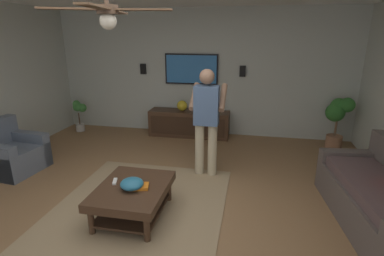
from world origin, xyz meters
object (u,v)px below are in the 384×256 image
object	(u,v)px
tv	(191,69)
wall_speaker_left	(243,71)
ceiling_fan	(107,13)
armchair	(10,154)
media_console	(189,123)
wall_speaker_right	(143,69)
coffee_table	(133,194)
person_standing	(207,117)
potted_plant_tall	(338,114)
bowl	(132,184)
vase_round	(182,106)
remote_white	(115,181)
book	(139,186)
potted_plant_short	(79,111)

from	to	relation	value
tv	wall_speaker_left	bearing A→B (deg)	90.70
ceiling_fan	armchair	bearing A→B (deg)	66.67
media_console	tv	distance (m)	1.15
wall_speaker_right	coffee_table	bearing A→B (deg)	-162.59
coffee_table	armchair	bearing A→B (deg)	71.49
wall_speaker_right	media_console	bearing A→B (deg)	-103.28
wall_speaker_left	person_standing	bearing A→B (deg)	167.89
wall_speaker_left	potted_plant_tall	bearing A→B (deg)	-100.83
bowl	vase_round	size ratio (longest dim) A/B	1.23
armchair	potted_plant_tall	world-z (taller)	potted_plant_tall
coffee_table	remote_white	size ratio (longest dim) A/B	6.67
coffee_table	bowl	distance (m)	0.17
bowl	book	bearing A→B (deg)	-67.08
person_standing	potted_plant_tall	world-z (taller)	person_standing
armchair	vase_round	distance (m)	3.24
tv	potted_plant_short	size ratio (longest dim) A/B	1.61
potted_plant_tall	vase_round	world-z (taller)	potted_plant_tall
coffee_table	wall_speaker_right	xyz separation A→B (m)	(3.32, 1.04, 1.09)
media_console	bowl	xyz separation A→B (m)	(-3.12, 0.02, 0.19)
ceiling_fan	potted_plant_short	bearing A→B (deg)	37.64
armchair	ceiling_fan	distance (m)	3.28
book	armchair	bearing A→B (deg)	147.71
wall_speaker_right	potted_plant_short	bearing A→B (deg)	105.30
coffee_table	tv	xyz separation A→B (m)	(3.31, -0.04, 1.11)
armchair	potted_plant_short	bearing A→B (deg)	97.11
armchair	potted_plant_tall	distance (m)	5.78
potted_plant_short	wall_speaker_right	xyz separation A→B (m)	(0.39, -1.42, 0.93)
potted_plant_short	bowl	distance (m)	3.88
tv	potted_plant_short	world-z (taller)	tv
tv	potted_plant_tall	bearing A→B (deg)	83.36
tv	vase_round	distance (m)	0.79
tv	bowl	bearing A→B (deg)	-0.26
bowl	book	size ratio (longest dim) A/B	1.23
potted_plant_tall	vase_round	bearing A→B (deg)	88.09
armchair	tv	distance (m)	3.67
ceiling_fan	tv	bearing A→B (deg)	-1.13
remote_white	person_standing	bearing A→B (deg)	-53.94
vase_round	wall_speaker_left	distance (m)	1.44
potted_plant_tall	bowl	bearing A→B (deg)	135.96
armchair	wall_speaker_right	xyz separation A→B (m)	(2.51, -1.36, 1.10)
coffee_table	ceiling_fan	world-z (taller)	ceiling_fan
media_console	book	bearing A→B (deg)	1.07
tv	wall_speaker_left	size ratio (longest dim) A/B	5.13
book	potted_plant_tall	bearing A→B (deg)	32.38
tv	person_standing	bearing A→B (deg)	17.82
remote_white	wall_speaker_right	world-z (taller)	wall_speaker_right
bowl	potted_plant_short	bearing A→B (deg)	39.77
potted_plant_tall	remote_white	size ratio (longest dim) A/B	6.61
coffee_table	book	bearing A→B (deg)	-102.40
armchair	wall_speaker_right	bearing A→B (deg)	67.09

